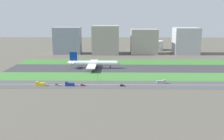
# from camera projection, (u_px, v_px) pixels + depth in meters

# --- Properties ---
(ground_plane) EXTENTS (800.00, 800.00, 0.00)m
(ground_plane) POSITION_uv_depth(u_px,v_px,m) (125.00, 68.00, 313.24)
(ground_plane) COLOR #5B564C
(runway) EXTENTS (280.00, 46.00, 0.10)m
(runway) POSITION_uv_depth(u_px,v_px,m) (125.00, 68.00, 313.22)
(runway) COLOR #38383D
(runway) RESTS_ON ground_plane
(grass_median_north) EXTENTS (280.00, 36.00, 0.10)m
(grass_median_north) POSITION_uv_depth(u_px,v_px,m) (124.00, 62.00, 353.23)
(grass_median_north) COLOR #3D7A33
(grass_median_north) RESTS_ON ground_plane
(grass_median_south) EXTENTS (280.00, 36.00, 0.10)m
(grass_median_south) POSITION_uv_depth(u_px,v_px,m) (126.00, 76.00, 273.22)
(grass_median_south) COLOR #427F38
(grass_median_south) RESTS_ON ground_plane
(highway) EXTENTS (280.00, 28.00, 0.10)m
(highway) POSITION_uv_depth(u_px,v_px,m) (127.00, 85.00, 241.99)
(highway) COLOR #4C4C4F
(highway) RESTS_ON ground_plane
(highway_centerline) EXTENTS (266.00, 0.50, 0.01)m
(highway_centerline) POSITION_uv_depth(u_px,v_px,m) (127.00, 85.00, 241.98)
(highway_centerline) COLOR silver
(highway_centerline) RESTS_ON highway
(airliner) EXTENTS (65.00, 56.00, 19.70)m
(airliner) POSITION_uv_depth(u_px,v_px,m) (93.00, 63.00, 312.48)
(airliner) COLOR white
(airliner) RESTS_ON runway
(car_2) EXTENTS (4.40, 1.80, 2.00)m
(car_2) POSITION_uv_depth(u_px,v_px,m) (83.00, 85.00, 237.56)
(car_2) COLOR #B2191E
(car_2) RESTS_ON highway
(car_0) EXTENTS (4.40, 1.80, 2.00)m
(car_0) POSITION_uv_depth(u_px,v_px,m) (122.00, 85.00, 236.99)
(car_0) COLOR black
(car_0) RESTS_ON highway
(truck_2) EXTENTS (8.40, 2.50, 4.00)m
(truck_2) POSITION_uv_depth(u_px,v_px,m) (161.00, 82.00, 246.01)
(truck_2) COLOR #99999E
(truck_2) RESTS_ON highway
(truck_0) EXTENTS (8.40, 2.50, 4.00)m
(truck_0) POSITION_uv_depth(u_px,v_px,m) (40.00, 84.00, 238.00)
(truck_0) COLOR yellow
(truck_0) RESTS_ON highway
(truck_1) EXTENTS (8.40, 2.50, 4.00)m
(truck_1) POSITION_uv_depth(u_px,v_px,m) (70.00, 84.00, 237.58)
(truck_1) COLOR navy
(truck_1) RESTS_ON highway
(car_1) EXTENTS (4.40, 1.80, 2.00)m
(car_1) POSITION_uv_depth(u_px,v_px,m) (57.00, 85.00, 237.92)
(car_1) COLOR #99999E
(car_1) RESTS_ON highway
(traffic_light) EXTENTS (0.36, 0.50, 7.20)m
(traffic_light) POSITION_uv_depth(u_px,v_px,m) (98.00, 77.00, 254.18)
(traffic_light) COLOR #4C4C51
(traffic_light) RESTS_ON highway
(terminal_building) EXTENTS (43.30, 26.70, 42.99)m
(terminal_building) POSITION_uv_depth(u_px,v_px,m) (67.00, 41.00, 421.19)
(terminal_building) COLOR gray
(terminal_building) RESTS_ON ground_plane
(hangar_building) EXTENTS (42.66, 37.31, 45.73)m
(hangar_building) POSITION_uv_depth(u_px,v_px,m) (106.00, 40.00, 419.92)
(hangar_building) COLOR #9E998E
(hangar_building) RESTS_ON ground_plane
(office_tower) EXTENTS (42.64, 28.65, 40.10)m
(office_tower) POSITION_uv_depth(u_px,v_px,m) (144.00, 42.00, 419.57)
(office_tower) COLOR #9E998E
(office_tower) RESTS_ON ground_plane
(cargo_warehouse) EXTENTS (39.64, 31.33, 42.44)m
(cargo_warehouse) POSITION_uv_depth(u_px,v_px,m) (186.00, 41.00, 418.26)
(cargo_warehouse) COLOR #B2B2B7
(cargo_warehouse) RESTS_ON ground_plane
(fuel_tank_west) EXTENTS (25.26, 25.26, 12.97)m
(fuel_tank_west) POSITION_uv_depth(u_px,v_px,m) (138.00, 46.00, 466.52)
(fuel_tank_west) COLOR silver
(fuel_tank_west) RESTS_ON ground_plane
(fuel_tank_centre) EXTENTS (24.59, 24.59, 16.53)m
(fuel_tank_centre) POSITION_uv_depth(u_px,v_px,m) (156.00, 45.00, 465.62)
(fuel_tank_centre) COLOR silver
(fuel_tank_centre) RESTS_ON ground_plane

